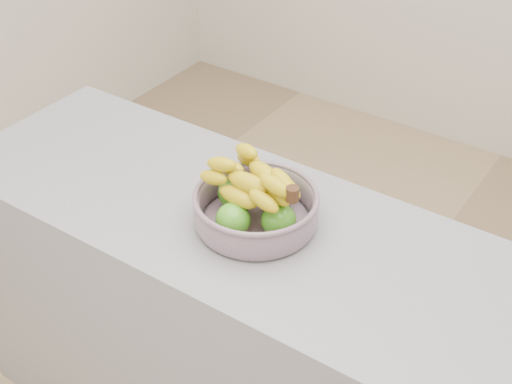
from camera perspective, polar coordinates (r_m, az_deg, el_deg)
counter at (r=2.09m, az=2.19°, el=-13.15°), size 2.00×0.60×0.90m
fruit_bowl at (r=1.78m, az=-0.01°, el=-1.06°), size 0.32×0.32×0.17m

